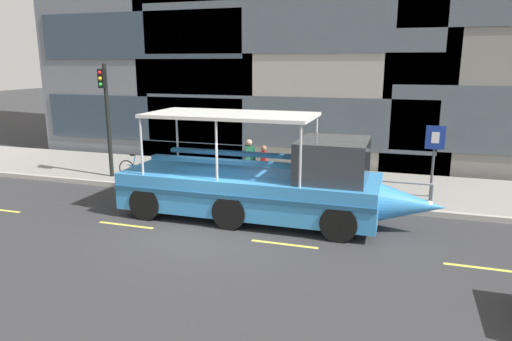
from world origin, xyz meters
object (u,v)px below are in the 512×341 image
pedestrian_mid_right (249,157)px  leaned_bicycle (138,169)px  traffic_light_pole (106,110)px  pedestrian_near_bow (356,166)px  pedestrian_mid_left (264,162)px  duck_tour_boat (267,184)px  parking_sign (434,150)px

pedestrian_mid_right → leaned_bicycle: bearing=-174.1°
traffic_light_pole → pedestrian_near_bow: 9.79m
pedestrian_mid_left → pedestrian_mid_right: (-0.59, 0.06, 0.11)m
duck_tour_boat → pedestrian_mid_right: size_ratio=5.65×
traffic_light_pole → leaned_bicycle: traffic_light_pole is taller
pedestrian_near_bow → pedestrian_mid_right: 3.91m
duck_tour_boat → pedestrian_mid_left: bearing=108.7°
traffic_light_pole → pedestrian_near_bow: size_ratio=2.94×
leaned_bicycle → pedestrian_mid_right: pedestrian_mid_right is taller
duck_tour_boat → pedestrian_mid_right: (-1.60, 3.06, 0.13)m
traffic_light_pole → parking_sign: 12.14m
leaned_bicycle → duck_tour_boat: bearing=-23.1°
traffic_light_pole → pedestrian_mid_left: size_ratio=2.90×
traffic_light_pole → pedestrian_near_bow: traffic_light_pole is taller
duck_tour_boat → pedestrian_near_bow: duck_tour_boat is taller
pedestrian_near_bow → pedestrian_mid_left: pedestrian_mid_left is taller
traffic_light_pole → parking_sign: traffic_light_pole is taller
parking_sign → pedestrian_mid_right: size_ratio=1.47×
pedestrian_mid_left → pedestrian_mid_right: size_ratio=0.89×
parking_sign → leaned_bicycle: bearing=-178.7°
leaned_bicycle → pedestrian_mid_left: bearing=4.5°
parking_sign → leaned_bicycle: 10.95m
traffic_light_pole → pedestrian_mid_left: (6.29, 0.46, -1.75)m
pedestrian_near_bow → leaned_bicycle: bearing=-174.9°
duck_tour_boat → pedestrian_near_bow: bearing=55.5°
pedestrian_mid_left → leaned_bicycle: bearing=-175.5°
duck_tour_boat → pedestrian_near_bow: 4.05m
traffic_light_pole → pedestrian_mid_right: bearing=5.3°
traffic_light_pole → leaned_bicycle: 2.61m
parking_sign → pedestrian_mid_left: size_ratio=1.64×
leaned_bicycle → duck_tour_boat: duck_tour_boat is taller
pedestrian_mid_left → traffic_light_pole: bearing=-175.8°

